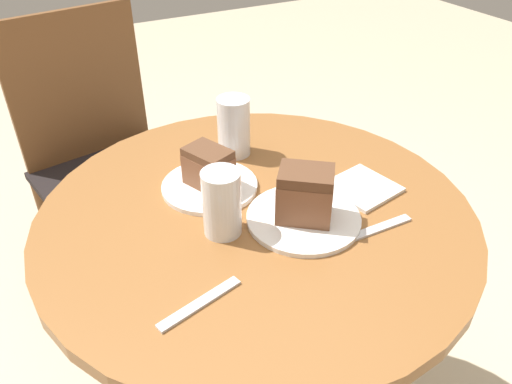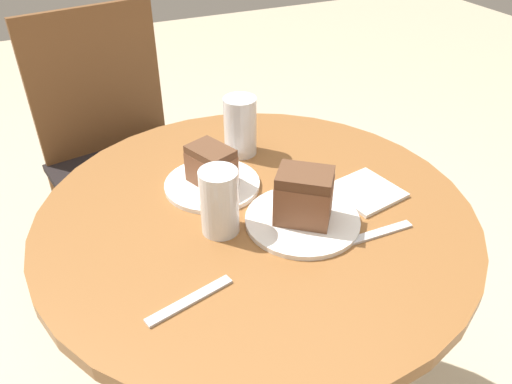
% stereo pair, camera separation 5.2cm
% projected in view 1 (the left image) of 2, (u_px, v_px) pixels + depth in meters
% --- Properties ---
extents(table, '(0.85, 0.85, 0.77)m').
position_uv_depth(table, '(256.00, 282.00, 1.09)').
color(table, brown).
rests_on(table, ground_plane).
extents(chair, '(0.55, 0.51, 0.95)m').
position_uv_depth(chair, '(104.00, 154.00, 1.70)').
color(chair, brown).
rests_on(chair, ground_plane).
extents(plate_near, '(0.22, 0.22, 0.01)m').
position_uv_depth(plate_near, '(303.00, 218.00, 0.95)').
color(plate_near, white).
rests_on(plate_near, table).
extents(plate_far, '(0.20, 0.20, 0.01)m').
position_uv_depth(plate_far, '(210.00, 186.00, 1.04)').
color(plate_far, white).
rests_on(plate_far, table).
extents(cake_slice_near, '(0.13, 0.12, 0.10)m').
position_uv_depth(cake_slice_near, '(305.00, 194.00, 0.91)').
color(cake_slice_near, brown).
rests_on(cake_slice_near, plate_near).
extents(cake_slice_far, '(0.09, 0.11, 0.08)m').
position_uv_depth(cake_slice_far, '(209.00, 167.00, 1.01)').
color(cake_slice_far, brown).
rests_on(cake_slice_far, plate_far).
extents(glass_lemonade, '(0.07, 0.07, 0.13)m').
position_uv_depth(glass_lemonade, '(222.00, 207.00, 0.89)').
color(glass_lemonade, beige).
rests_on(glass_lemonade, table).
extents(glass_water, '(0.07, 0.07, 0.14)m').
position_uv_depth(glass_water, '(234.00, 130.00, 1.12)').
color(glass_water, silver).
rests_on(glass_water, table).
extents(napkin_stack, '(0.15, 0.15, 0.01)m').
position_uv_depth(napkin_stack, '(362.00, 187.00, 1.03)').
color(napkin_stack, silver).
rests_on(napkin_stack, table).
extents(fork, '(0.16, 0.02, 0.00)m').
position_uv_depth(fork, '(374.00, 230.00, 0.92)').
color(fork, silver).
rests_on(fork, table).
extents(spoon, '(0.15, 0.05, 0.00)m').
position_uv_depth(spoon, '(200.00, 303.00, 0.77)').
color(spoon, silver).
rests_on(spoon, table).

